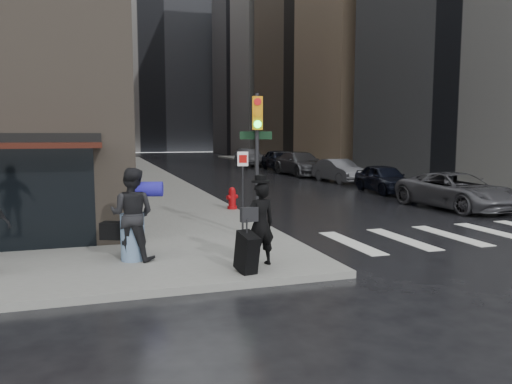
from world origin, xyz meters
The scene contains 17 objects.
ground centered at (0.00, 0.00, 0.00)m, with size 140.00×140.00×0.00m, color black.
sidewalk_left centered at (0.00, 27.00, 0.07)m, with size 4.00×50.00×0.15m, color slate.
sidewalk_right centered at (13.50, 27.00, 0.07)m, with size 3.00×50.00×0.15m, color slate.
crosswalk centered at (7.50, 1.00, 0.00)m, with size 8.50×3.00×0.01m.
bldg_left_far centered at (-13.00, 62.00, 13.00)m, with size 22.00×20.00×26.00m, color maroon.
bldg_right_far centered at (26.00, 58.00, 12.50)m, with size 22.00×20.00×25.00m, color gray.
bldg_distant centered at (6.00, 78.00, 16.00)m, with size 40.00×12.00×32.00m, color gray.
man_overcoat centered at (0.20, -1.06, 0.96)m, with size 1.00×1.12×1.94m.
man_jeans centered at (-2.24, 0.30, 1.17)m, with size 1.40×1.20×2.04m.
traffic_light centered at (1.08, 1.82, 2.61)m, with size 0.93×0.54×3.82m.
fire_hydrant centered at (1.80, 6.94, 0.51)m, with size 0.47×0.36×0.81m.
parked_car_0 centered at (10.43, 5.32, 0.71)m, with size 2.34×5.08×1.41m, color #46454B.
parked_car_1 centered at (10.71, 10.91, 0.71)m, with size 1.67×4.15×1.42m, color black.
parked_car_2 centered at (11.08, 16.51, 0.70)m, with size 1.48×4.26×1.40m, color #4F4F54.
parked_car_3 centered at (10.92, 22.10, 0.83)m, with size 2.32×5.71×1.66m, color #3F4044.
parked_car_4 centered at (11.38, 27.70, 0.83)m, with size 1.97×4.90×1.67m, color black.
parked_car_5 centered at (10.48, 33.29, 0.79)m, with size 1.68×4.81×1.59m, color #3A3A3F.
Camera 1 is at (-2.93, -10.74, 2.90)m, focal length 35.00 mm.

